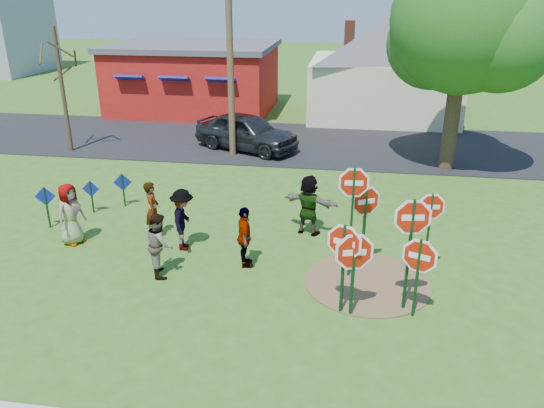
{
  "coord_description": "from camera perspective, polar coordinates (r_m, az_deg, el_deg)",
  "views": [
    {
      "loc": [
        3.87,
        -12.95,
        7.04
      ],
      "look_at": [
        1.71,
        1.21,
        1.1
      ],
      "focal_mm": 35.0,
      "sensor_mm": 36.0,
      "label": 1
    }
  ],
  "objects": [
    {
      "name": "person_c",
      "position": [
        13.99,
        -11.98,
        -4.25
      ],
      "size": [
        0.93,
        1.02,
        1.7
      ],
      "primitive_type": "imported",
      "rotation": [
        0.0,
        0.0,
        2.0
      ],
      "color": "brown",
      "rests_on": "ground"
    },
    {
      "name": "stop_sign_f",
      "position": [
        12.15,
        15.54,
        -5.89
      ],
      "size": [
        1.01,
        0.43,
        2.08
      ],
      "rotation": [
        0.0,
        0.0,
        -0.39
      ],
      "color": "#0F3819",
      "rests_on": "ground"
    },
    {
      "name": "suv",
      "position": [
        24.3,
        -2.75,
        7.79
      ],
      "size": [
        5.24,
        3.75,
        1.66
      ],
      "primitive_type": "imported",
      "rotation": [
        0.0,
        0.0,
        1.16
      ],
      "color": "#2E2F33",
      "rests_on": "road"
    },
    {
      "name": "road",
      "position": [
        25.73,
        -0.3,
        6.7
      ],
      "size": [
        120.0,
        7.5,
        0.04
      ],
      "primitive_type": "cube",
      "color": "black",
      "rests_on": "ground"
    },
    {
      "name": "stop_sign_e",
      "position": [
        11.87,
        8.81,
        -5.75
      ],
      "size": [
        1.17,
        0.33,
        2.21
      ],
      "rotation": [
        0.0,
        0.0,
        0.26
      ],
      "color": "#0F3819",
      "rests_on": "ground"
    },
    {
      "name": "person_f",
      "position": [
        15.91,
        3.98,
        -0.1
      ],
      "size": [
        1.82,
        1.06,
        1.87
      ],
      "primitive_type": "imported",
      "rotation": [
        0.0,
        0.0,
        2.83
      ],
      "color": "#1D5028",
      "rests_on": "ground"
    },
    {
      "name": "person_a",
      "position": [
        16.35,
        -20.87,
        -1.01
      ],
      "size": [
        0.85,
        1.04,
        1.84
      ],
      "primitive_type": "imported",
      "rotation": [
        0.0,
        0.0,
        1.23
      ],
      "color": "#475296",
      "rests_on": "ground"
    },
    {
      "name": "leafy_tree",
      "position": [
        22.09,
        20.29,
        17.3
      ],
      "size": [
        6.04,
        5.51,
        8.59
      ],
      "color": "#382819",
      "rests_on": "ground"
    },
    {
      "name": "stop_sign_b",
      "position": [
        13.12,
        8.72,
        0.99
      ],
      "size": [
        1.03,
        0.12,
        3.11
      ],
      "rotation": [
        0.0,
        0.0,
        0.1
      ],
      "color": "#0F3819",
      "rests_on": "ground"
    },
    {
      "name": "bare_tree_west",
      "position": [
        25.27,
        -21.84,
        12.97
      ],
      "size": [
        1.8,
        1.8,
        5.44
      ],
      "color": "#382819",
      "rests_on": "ground"
    },
    {
      "name": "stop_sign_d",
      "position": [
        13.87,
        16.68,
        -1.03
      ],
      "size": [
        0.94,
        0.13,
        2.39
      ],
      "rotation": [
        0.0,
        0.0,
        0.12
      ],
      "color": "#0F3819",
      "rests_on": "ground"
    },
    {
      "name": "stop_sign_c",
      "position": [
        12.09,
        14.77,
        -2.7
      ],
      "size": [
        1.13,
        0.18,
        2.91
      ],
      "rotation": [
        0.0,
        0.0,
        0.14
      ],
      "color": "#0F3819",
      "rests_on": "ground"
    },
    {
      "name": "person_b",
      "position": [
        16.02,
        -12.71,
        -0.65
      ],
      "size": [
        0.59,
        0.74,
        1.77
      ],
      "primitive_type": "imported",
      "rotation": [
        0.0,
        0.0,
        1.86
      ],
      "color": "#2D7664",
      "rests_on": "ground"
    },
    {
      "name": "blue_diamond_c",
      "position": [
        18.4,
        -18.86,
        1.12
      ],
      "size": [
        0.57,
        0.07,
        1.13
      ],
      "rotation": [
        0.0,
        0.0,
        0.1
      ],
      "color": "#0F3819",
      "rests_on": "ground"
    },
    {
      "name": "cream_house",
      "position": [
        31.27,
        11.99,
        14.5
      ],
      "size": [
        9.4,
        9.4,
        6.5
      ],
      "color": "beige",
      "rests_on": "ground"
    },
    {
      "name": "utility_pole",
      "position": [
        22.84,
        -4.56,
        16.66
      ],
      "size": [
        2.11,
        0.84,
        8.99
      ],
      "rotation": [
        0.0,
        0.0,
        0.34
      ],
      "color": "#4C3823",
      "rests_on": "ground"
    },
    {
      "name": "stop_sign_a",
      "position": [
        11.85,
        7.76,
        -4.9
      ],
      "size": [
        1.05,
        0.43,
        2.37
      ],
      "rotation": [
        0.0,
        0.0,
        -0.37
      ],
      "color": "#0F3819",
      "rests_on": "ground"
    },
    {
      "name": "red_building",
      "position": [
        32.73,
        -8.29,
        13.38
      ],
      "size": [
        9.4,
        7.69,
        3.9
      ],
      "color": "#9C190F",
      "rests_on": "ground"
    },
    {
      "name": "blue_diamond_b",
      "position": [
        17.7,
        -23.12,
        0.16
      ],
      "size": [
        0.61,
        0.17,
        1.36
      ],
      "rotation": [
        0.0,
        0.0,
        0.26
      ],
      "color": "#0F3819",
      "rests_on": "ground"
    },
    {
      "name": "dirt_patch",
      "position": [
        13.88,
        10.18,
        -8.28
      ],
      "size": [
        3.2,
        3.2,
        0.03
      ],
      "primitive_type": "cylinder",
      "color": "brown",
      "rests_on": "ground"
    },
    {
      "name": "person_d",
      "position": [
        15.16,
        -9.56,
        -1.68
      ],
      "size": [
        0.83,
        1.25,
        1.81
      ],
      "primitive_type": "imported",
      "rotation": [
        0.0,
        0.0,
        1.72
      ],
      "color": "#2E2F33",
      "rests_on": "ground"
    },
    {
      "name": "ground",
      "position": [
        15.24,
        -7.08,
        -5.17
      ],
      "size": [
        120.0,
        120.0,
        0.0
      ],
      "primitive_type": "plane",
      "color": "#355919",
      "rests_on": "ground"
    },
    {
      "name": "stop_sign_g",
      "position": [
        13.77,
        10.01,
        -0.56
      ],
      "size": [
        0.96,
        0.53,
        2.48
      ],
      "rotation": [
        0.0,
        0.0,
        0.5
      ],
      "color": "#0F3819",
      "rests_on": "ground"
    },
    {
      "name": "person_e",
      "position": [
        14.07,
        -2.97,
        -3.59
      ],
      "size": [
        0.66,
        1.07,
        1.7
      ],
      "primitive_type": "imported",
      "rotation": [
        0.0,
        0.0,
        1.84
      ],
      "color": "#412A54",
      "rests_on": "ground"
    },
    {
      "name": "blue_diamond_d",
      "position": [
        18.65,
        -15.74,
        1.86
      ],
      "size": [
        0.6,
        0.18,
        1.18
      ],
      "rotation": [
        0.0,
        0.0,
        0.27
      ],
      "color": "#0F3819",
      "rests_on": "ground"
    }
  ]
}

